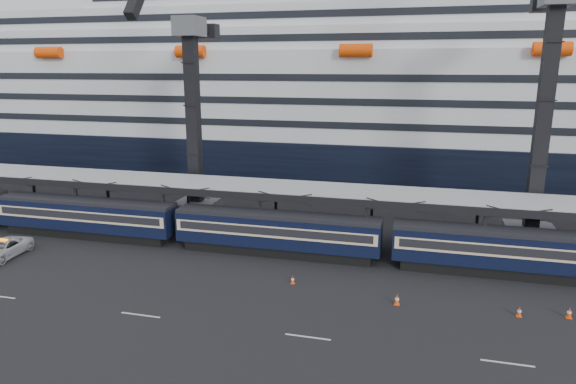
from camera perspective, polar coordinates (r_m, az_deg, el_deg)
name	(u,v)px	position (r m, az deg, el deg)	size (l,w,h in m)	color
ground	(347,313)	(37.51, 6.63, -13.16)	(260.00, 260.00, 0.00)	black
lane_markings	(476,370)	(32.94, 20.19, -18.11)	(111.00, 4.27, 0.02)	beige
train	(312,234)	(46.49, 2.74, -4.70)	(133.05, 3.00, 4.05)	black
canopy	(370,194)	(48.80, 9.10, -0.23)	(130.00, 6.25, 5.53)	#92959A
cruise_ship	(386,98)	(79.48, 10.81, 10.28)	(214.09, 28.84, 34.00)	black
crane_dark_near	(192,113)	(57.37, -10.67, 8.57)	(4.50, 17.75, 35.08)	#494B50
crane_dark_mid	(546,107)	(52.02, 26.71, 8.41)	(4.50, 18.24, 39.64)	#494B50
pickup_truck	(3,249)	(53.52, -29.13, -5.55)	(2.68, 5.82, 1.62)	#B0B4B8
traffic_cone_c	(293,280)	(41.63, 0.52, -9.71)	(0.34, 0.34, 0.68)	#FD4607
traffic_cone_d	(397,299)	(39.03, 12.02, -11.59)	(0.42, 0.42, 0.84)	#FD4607
traffic_cone_e	(519,312)	(39.99, 24.31, -12.01)	(0.37, 0.37, 0.74)	#FD4607
traffic_cone_f	(569,313)	(41.27, 28.79, -11.67)	(0.40, 0.40, 0.80)	#FD4607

